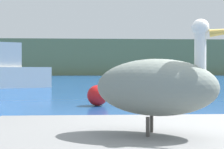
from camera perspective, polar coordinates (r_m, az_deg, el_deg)
The scene contains 4 objects.
hillside_backdrop at distance 83.88m, azimuth -2.05°, elevation 2.96°, with size 140.00×15.85×8.96m, color #6B7A51.
pelican at distance 2.56m, azimuth 8.26°, elevation -2.11°, with size 1.33×0.82×0.92m.
fishing_boat_white at distance 23.39m, azimuth -18.78°, elevation 0.44°, with size 6.25×4.01×5.30m.
mooring_buoy at distance 11.00m, azimuth -2.66°, elevation -3.84°, with size 0.73×0.73×0.73m, color red.
Camera 1 is at (-1.43, -3.02, 1.25)m, focal length 50.01 mm.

